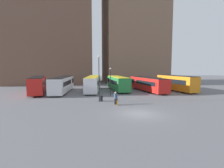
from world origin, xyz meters
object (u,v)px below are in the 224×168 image
Objects in this scene: bus_3 at (118,83)px; bus_5 at (176,82)px; bus_1 at (63,84)px; bus_4 at (148,84)px; lamp_post_1 at (110,79)px; traveler at (116,97)px; trash_bin at (101,98)px; suitcase at (117,103)px; bus_0 at (38,84)px; bus_2 at (93,83)px; lamp_post_0 at (99,75)px.

bus_5 is at bearing -104.10° from bus_3.
bus_1 is at bearing 78.35° from bus_5.
bus_1 is 1.02× the size of bus_4.
bus_1 is 10.68m from lamp_post_1.
bus_1 is at bearing 45.27° from traveler.
bus_5 is at bearing -101.67° from bus_4.
traveler reaches higher than trash_bin.
bus_0 is at bearing 57.64° from suitcase.
bus_2 is at bearing 73.25° from bus_4.
bus_4 is at bearing -24.68° from traveler.
bus_4 is 7.10× the size of traveler.
bus_3 is 14.53m from traveler.
bus_4 is at bearing 27.27° from lamp_post_1.
traveler is (12.62, -12.91, -0.71)m from bus_0.
traveler is (-3.53, -14.08, -0.61)m from bus_3.
bus_3 reaches higher than traveler.
traveler is at bearing -162.60° from bus_2.
bus_2 is 11.67m from lamp_post_0.
bus_4 is at bearing 39.63° from lamp_post_0.
bus_2 reaches higher than traveler.
traveler is 0.26× the size of lamp_post_0.
traveler reaches higher than suitcase.
lamp_post_1 reaches higher than bus_0.
lamp_post_1 is (-15.05, -3.99, 1.17)m from bus_5.
bus_5 reaches higher than bus_1.
traveler is (-9.44, -11.75, -0.56)m from bus_4.
bus_1 is at bearing 44.75° from suitcase.
suitcase is at bearing -143.03° from bus_0.
lamp_post_1 is (2.59, 4.91, -0.92)m from lamp_post_0.
lamp_post_0 reaches higher than suitcase.
bus_0 is at bearing 136.95° from trash_bin.
trash_bin is (-5.18, -11.41, -1.23)m from bus_3.
bus_5 is 11.79× the size of suitcase.
lamp_post_1 is at bearing -117.75° from bus_1.
bus_1 is at bearing 121.04° from trash_bin.
trash_bin is at bearing 43.44° from suitcase.
bus_3 is 11.91× the size of suitcase.
lamp_post_0 is 3.48m from trash_bin.
bus_4 is 14.39m from trash_bin.
trash_bin is (-1.65, 2.66, -0.62)m from traveler.
trash_bin is (6.40, -10.64, -1.28)m from bus_1.
bus_3 is (16.15, 1.17, -0.10)m from bus_0.
bus_1 is 2.57× the size of lamp_post_1.
bus_0 reaches higher than bus_1.
bus_3 reaches higher than bus_4.
lamp_post_0 is at bearing 50.94° from suitcase.
traveler is (8.05, -13.31, -0.66)m from bus_1.
lamp_post_0 is at bearing -117.87° from lamp_post_1.
bus_0 is 0.90× the size of bus_2.
traveler is (-15.67, -11.20, -0.74)m from bus_5.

